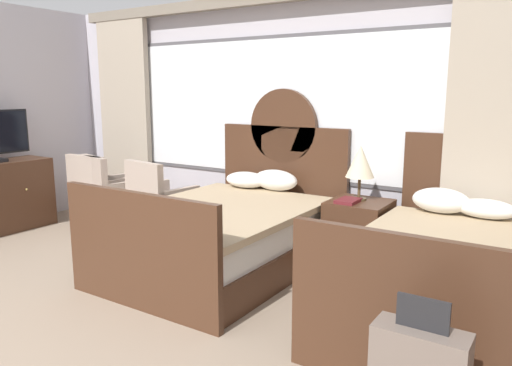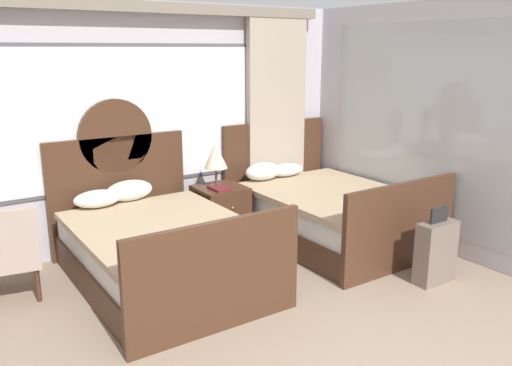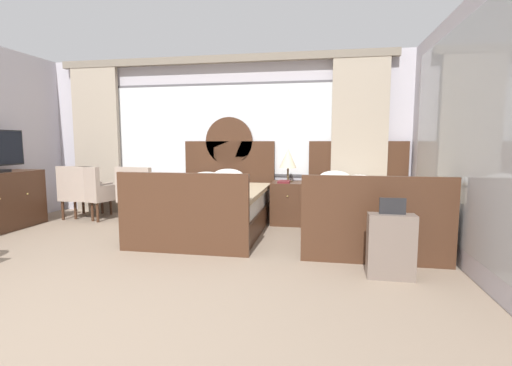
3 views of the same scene
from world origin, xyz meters
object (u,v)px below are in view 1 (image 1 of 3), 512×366
Objects in this scene: table_lamp_on_nightstand at (360,162)px; armchair_by_window_centre at (110,188)px; nightstand_between_beds at (358,235)px; armchair_by_window_left at (158,196)px; bed_near_window at (228,231)px; armchair_by_window_right at (99,186)px; book_on_nightstand at (348,201)px; bed_near_mirror at (463,275)px.

armchair_by_window_centre is at bearing -175.39° from table_lamp_on_nightstand.
nightstand_between_beds is 0.74× the size of armchair_by_window_left.
bed_near_window is at bearing -17.77° from armchair_by_window_left.
bed_near_window is 2.37m from armchair_by_window_right.
bed_near_window reaches higher than armchair_by_window_centre.
book_on_nightstand is at bearing -106.46° from table_lamp_on_nightstand.
table_lamp_on_nightstand is at bearing 33.22° from bed_near_window.
nightstand_between_beds is at bearing 5.23° from armchair_by_window_left.
armchair_by_window_centre reaches higher than nightstand_between_beds.
armchair_by_window_left is (-2.29, -0.11, -0.20)m from book_on_nightstand.
nightstand_between_beds is at bearing 148.74° from bed_near_mirror.
bed_near_window is 1.16m from book_on_nightstand.
armchair_by_window_left and armchair_by_window_centre have the same top height.
armchair_by_window_left is 1.00× the size of armchair_by_window_right.
armchair_by_window_centre is (-3.19, -0.21, 0.14)m from nightstand_between_beds.
armchair_by_window_right reaches higher than book_on_nightstand.
bed_near_mirror reaches higher than book_on_nightstand.
table_lamp_on_nightstand reaches higher than armchair_by_window_right.
bed_near_mirror is 2.54× the size of armchair_by_window_right.
bed_near_window is at bearing -11.17° from armchair_by_window_centre.
bed_near_window is at bearing 179.95° from bed_near_mirror.
book_on_nightstand is (-0.04, -0.15, -0.34)m from table_lamp_on_nightstand.
armchair_by_window_right is (-3.37, -0.26, -0.55)m from table_lamp_on_nightstand.
bed_near_mirror reaches higher than armchair_by_window_left.
armchair_by_window_left reaches higher than book_on_nightstand.
armchair_by_window_right is (-0.20, -0.00, 0.00)m from armchair_by_window_centre.
armchair_by_window_right is (-2.34, 0.42, 0.11)m from bed_near_window.
bed_near_mirror is at bearing -25.35° from book_on_nightstand.
armchair_by_window_right is (-1.03, -0.00, 0.00)m from armchair_by_window_left.
bed_near_mirror is 2.54× the size of armchair_by_window_centre.
bed_near_mirror is 2.54× the size of armchair_by_window_left.
table_lamp_on_nightstand is 3.42m from armchair_by_window_right.
armchair_by_window_centre is (-3.16, -0.25, -0.55)m from table_lamp_on_nightstand.
armchair_by_window_left is at bearing 0.06° from armchair_by_window_right.
bed_near_window is 8.57× the size of book_on_nightstand.
armchair_by_window_centre is 0.20m from armchair_by_window_right.
bed_near_mirror is 8.57× the size of book_on_nightstand.
armchair_by_window_left is 1.00× the size of armchair_by_window_centre.
armchair_by_window_centre is at bearing -178.04° from book_on_nightstand.
bed_near_mirror is 1.43m from table_lamp_on_nightstand.
bed_near_mirror reaches higher than nightstand_between_beds.
bed_near_mirror is at bearing -5.39° from armchair_by_window_right.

